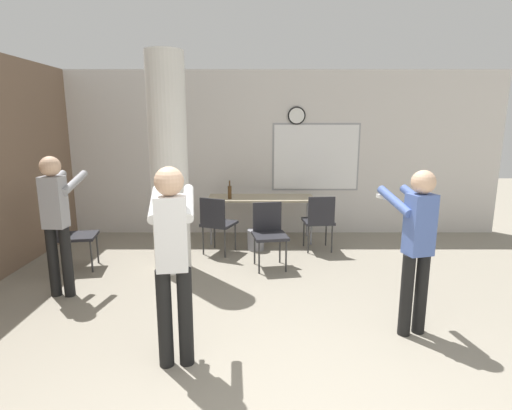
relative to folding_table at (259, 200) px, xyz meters
name	(u,v)px	position (x,y,z in m)	size (l,w,h in m)	color
wall_back	(269,154)	(0.17, 0.52, 0.72)	(8.00, 0.15, 2.80)	silver
support_pillar	(167,166)	(-1.20, -1.35, 0.72)	(0.48, 0.48, 2.80)	silver
folding_table	(259,200)	(0.00, 0.00, 0.00)	(1.73, 0.64, 0.73)	tan
bottle_on_table	(228,192)	(-0.50, -0.15, 0.16)	(0.06, 0.06, 0.30)	#4C3319
waste_bin	(254,240)	(-0.09, -0.51, -0.53)	(0.26, 0.26, 0.31)	gray
chair_table_right	(318,219)	(0.88, -0.57, -0.17)	(0.47, 0.47, 0.87)	#232328
chair_table_front	(267,230)	(0.09, -1.24, -0.17)	(0.51, 0.51, 0.87)	#232328
chair_table_left	(215,221)	(-0.66, -0.72, -0.17)	(0.57, 0.57, 0.87)	#232328
chair_by_left_wall	(71,232)	(-2.52, -1.33, -0.17)	(0.51, 0.51, 0.87)	#232328
person_playing_front	(171,252)	(-0.73, -3.48, 0.27)	(0.42, 0.62, 1.63)	black
person_playing_side	(415,240)	(1.37, -3.00, 0.22)	(0.44, 0.61, 1.54)	black
person_watching_back	(55,216)	(-2.29, -2.16, 0.25)	(0.37, 0.60, 1.59)	black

